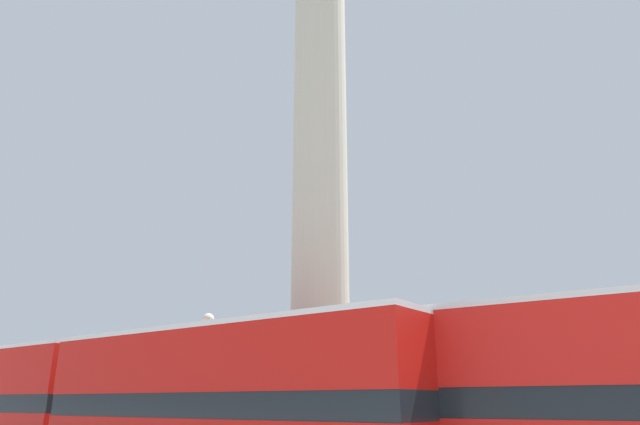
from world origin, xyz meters
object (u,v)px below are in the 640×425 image
bus_b (4,406)px  street_lamp (204,382)px  monument_column (320,220)px  bus_a (223,409)px

bus_b → street_lamp: street_lamp is taller
monument_column → bus_b: (-10.03, -5.56, -6.71)m
bus_a → bus_b: size_ratio=1.08×
bus_b → street_lamp: bearing=31.5°
bus_b → street_lamp: (6.44, 3.56, 0.82)m
bus_a → street_lamp: bearing=141.7°
bus_a → monument_column: bearing=106.6°
monument_column → bus_b: bearing=-151.0°
monument_column → bus_a: monument_column is taller
bus_a → street_lamp: 6.96m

